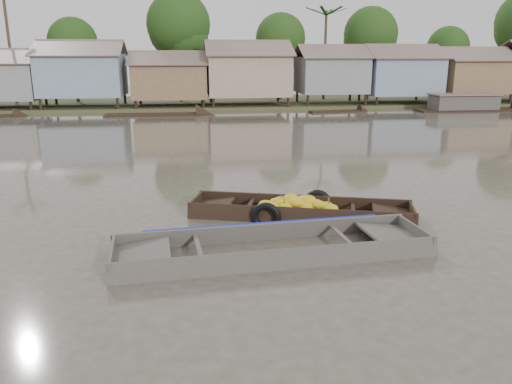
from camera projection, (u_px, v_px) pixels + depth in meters
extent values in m
plane|color=#463F36|center=(281.00, 226.00, 12.93)|extent=(120.00, 120.00, 0.00)
cube|color=#384723|center=(215.00, 104.00, 44.46)|extent=(120.00, 12.00, 0.50)
cube|color=gray|center=(3.00, 81.00, 38.44)|extent=(5.50, 4.80, 2.80)
cube|color=brown|center=(6.00, 56.00, 39.18)|extent=(5.90, 2.79, 1.19)
cube|color=gray|center=(83.00, 75.00, 39.08)|extent=(6.20, 5.20, 3.20)
cube|color=brown|center=(77.00, 48.00, 37.19)|extent=(6.60, 3.02, 1.28)
cube|color=brown|center=(84.00, 48.00, 39.87)|extent=(6.60, 3.02, 1.28)
cube|color=brown|center=(170.00, 81.00, 40.05)|extent=(5.80, 4.60, 2.70)
cube|color=brown|center=(168.00, 58.00, 38.38)|extent=(6.20, 2.67, 1.14)
cube|color=brown|center=(169.00, 58.00, 40.75)|extent=(6.20, 2.67, 1.14)
cube|color=gray|center=(248.00, 75.00, 40.71)|extent=(6.50, 5.30, 3.30)
cube|color=brown|center=(250.00, 48.00, 38.78)|extent=(6.90, 3.08, 1.31)
cube|color=brown|center=(246.00, 48.00, 41.52)|extent=(6.90, 3.08, 1.31)
cube|color=gray|center=(331.00, 75.00, 41.60)|extent=(5.40, 4.70, 2.90)
cube|color=brown|center=(336.00, 51.00, 39.88)|extent=(5.80, 2.73, 1.17)
cube|color=brown|center=(328.00, 51.00, 42.30)|extent=(5.80, 2.73, 1.17)
cube|color=gray|center=(399.00, 76.00, 42.38)|extent=(6.00, 5.00, 3.10)
cube|color=brown|center=(408.00, 51.00, 40.55)|extent=(6.40, 2.90, 1.24)
cube|color=brown|center=(395.00, 51.00, 43.13)|extent=(6.40, 2.90, 1.24)
cube|color=brown|center=(471.00, 76.00, 43.20)|extent=(5.70, 4.90, 2.80)
cube|color=brown|center=(482.00, 54.00, 41.44)|extent=(6.10, 2.85, 1.21)
cube|color=brown|center=(465.00, 54.00, 43.97)|extent=(6.10, 2.85, 1.21)
cylinder|color=#473323|center=(76.00, 76.00, 43.26)|extent=(0.28, 0.28, 4.90)
sphere|color=#173611|center=(73.00, 42.00, 42.50)|extent=(4.20, 4.20, 4.20)
cylinder|color=#473323|center=(180.00, 68.00, 43.24)|extent=(0.28, 0.28, 6.30)
sphere|color=#173611|center=(178.00, 24.00, 42.27)|extent=(5.40, 5.40, 5.40)
cylinder|color=#473323|center=(280.00, 73.00, 45.46)|extent=(0.28, 0.28, 5.25)
sphere|color=#173611|center=(281.00, 38.00, 44.65)|extent=(4.50, 4.50, 4.50)
cylinder|color=#473323|center=(368.00, 71.00, 45.45)|extent=(0.28, 0.28, 5.60)
sphere|color=#173611|center=(371.00, 34.00, 44.60)|extent=(4.80, 4.80, 4.80)
cylinder|color=#473323|center=(445.00, 76.00, 47.55)|extent=(0.28, 0.28, 4.55)
sphere|color=#173611|center=(448.00, 47.00, 46.85)|extent=(3.90, 3.90, 3.90)
cylinder|color=#473323|center=(10.00, 51.00, 41.60)|extent=(0.24, 0.24, 9.00)
cylinder|color=#473323|center=(325.00, 57.00, 45.11)|extent=(0.24, 0.24, 8.00)
cube|color=black|center=(300.00, 219.00, 13.76)|extent=(6.00, 2.79, 0.08)
cube|color=black|center=(302.00, 204.00, 14.31)|extent=(5.84, 1.89, 0.56)
cube|color=black|center=(299.00, 218.00, 13.09)|extent=(5.84, 1.89, 0.56)
cube|color=black|center=(412.00, 216.00, 13.24)|extent=(0.44, 1.27, 0.53)
cube|color=black|center=(392.00, 213.00, 13.30)|extent=(1.31, 1.38, 0.20)
cube|color=black|center=(196.00, 206.00, 14.16)|extent=(0.44, 1.27, 0.53)
cube|color=black|center=(214.00, 204.00, 14.06)|extent=(1.31, 1.38, 0.20)
cube|color=black|center=(250.00, 204.00, 13.89)|extent=(0.46, 1.24, 0.05)
cube|color=black|center=(353.00, 209.00, 13.45)|extent=(0.46, 1.24, 0.05)
ellipsoid|color=yellow|center=(313.00, 204.00, 14.01)|extent=(0.47, 0.38, 0.25)
ellipsoid|color=yellow|center=(271.00, 208.00, 13.60)|extent=(0.56, 0.46, 0.30)
ellipsoid|color=yellow|center=(291.00, 199.00, 13.71)|extent=(0.53, 0.44, 0.28)
ellipsoid|color=yellow|center=(266.00, 205.00, 13.96)|extent=(0.51, 0.42, 0.27)
ellipsoid|color=yellow|center=(315.00, 204.00, 13.52)|extent=(0.51, 0.42, 0.27)
ellipsoid|color=yellow|center=(281.00, 202.00, 13.79)|extent=(0.56, 0.46, 0.30)
ellipsoid|color=yellow|center=(295.00, 202.00, 13.88)|extent=(0.50, 0.41, 0.27)
ellipsoid|color=yellow|center=(303.00, 204.00, 13.52)|extent=(0.50, 0.41, 0.27)
ellipsoid|color=yellow|center=(265.00, 213.00, 13.51)|extent=(0.45, 0.37, 0.24)
ellipsoid|color=yellow|center=(276.00, 202.00, 13.82)|extent=(0.48, 0.39, 0.26)
ellipsoid|color=yellow|center=(311.00, 204.00, 13.98)|extent=(0.48, 0.40, 0.26)
ellipsoid|color=yellow|center=(286.00, 207.00, 13.44)|extent=(0.43, 0.35, 0.23)
ellipsoid|color=yellow|center=(299.00, 202.00, 13.78)|extent=(0.53, 0.44, 0.28)
ellipsoid|color=yellow|center=(297.00, 202.00, 13.49)|extent=(0.53, 0.44, 0.28)
ellipsoid|color=yellow|center=(338.00, 215.00, 13.18)|extent=(0.47, 0.38, 0.25)
ellipsoid|color=yellow|center=(291.00, 200.00, 13.99)|extent=(0.44, 0.36, 0.24)
ellipsoid|color=yellow|center=(307.00, 200.00, 13.55)|extent=(0.57, 0.47, 0.30)
ellipsoid|color=yellow|center=(296.00, 203.00, 13.94)|extent=(0.46, 0.37, 0.24)
ellipsoid|color=yellow|center=(275.00, 208.00, 13.57)|extent=(0.50, 0.41, 0.26)
ellipsoid|color=yellow|center=(265.00, 209.00, 13.80)|extent=(0.43, 0.36, 0.23)
ellipsoid|color=yellow|center=(303.00, 213.00, 13.33)|extent=(0.45, 0.37, 0.24)
ellipsoid|color=yellow|center=(307.00, 207.00, 13.44)|extent=(0.49, 0.40, 0.26)
ellipsoid|color=yellow|center=(292.00, 203.00, 13.60)|extent=(0.52, 0.43, 0.28)
ellipsoid|color=yellow|center=(326.00, 206.00, 13.86)|extent=(0.49, 0.40, 0.26)
ellipsoid|color=yellow|center=(268.00, 206.00, 13.77)|extent=(0.56, 0.46, 0.30)
ellipsoid|color=yellow|center=(274.00, 212.00, 13.50)|extent=(0.54, 0.45, 0.29)
ellipsoid|color=yellow|center=(330.00, 209.00, 13.39)|extent=(0.52, 0.42, 0.27)
ellipsoid|color=yellow|center=(319.00, 205.00, 13.39)|extent=(0.44, 0.36, 0.23)
ellipsoid|color=yellow|center=(272.00, 211.00, 13.51)|extent=(0.55, 0.45, 0.29)
ellipsoid|color=yellow|center=(302.00, 200.00, 13.71)|extent=(0.43, 0.35, 0.23)
cylinder|color=#3F6626|center=(281.00, 199.00, 13.70)|extent=(0.04, 0.04, 0.19)
cylinder|color=#3F6626|center=(309.00, 200.00, 13.58)|extent=(0.04, 0.04, 0.19)
cylinder|color=#3F6626|center=(329.00, 201.00, 13.50)|extent=(0.04, 0.04, 0.19)
torus|color=black|center=(317.00, 203.00, 14.32)|extent=(0.84, 0.42, 0.82)
torus|color=black|center=(266.00, 217.00, 13.14)|extent=(0.82, 0.42, 0.80)
cube|color=#413D37|center=(273.00, 257.00, 11.19)|extent=(7.01, 2.04, 0.08)
cube|color=#413D37|center=(264.00, 234.00, 11.92)|extent=(7.06, 0.72, 0.57)
cube|color=#413D37|center=(283.00, 262.00, 10.33)|extent=(7.06, 0.72, 0.57)
cube|color=#413D37|center=(414.00, 236.00, 11.82)|extent=(0.20, 1.72, 0.54)
cube|color=#413D37|center=(391.00, 235.00, 11.68)|extent=(1.31, 1.58, 0.23)
cube|color=#413D37|center=(113.00, 260.00, 10.43)|extent=(0.20, 1.72, 0.54)
cube|color=#413D37|center=(142.00, 255.00, 10.53)|extent=(1.31, 1.58, 0.23)
cube|color=#413D37|center=(199.00, 248.00, 10.76)|extent=(0.23, 1.66, 0.05)
cube|color=#413D37|center=(343.00, 237.00, 11.42)|extent=(0.23, 1.66, 0.05)
cube|color=#665E54|center=(273.00, 256.00, 11.18)|extent=(5.35, 1.77, 0.02)
cube|color=#101BA8|center=(264.00, 225.00, 11.92)|extent=(5.70, 0.54, 0.14)
torus|color=olive|center=(330.00, 255.00, 11.15)|extent=(0.39, 0.39, 0.06)
torus|color=olive|center=(330.00, 253.00, 11.14)|extent=(0.32, 0.32, 0.06)
cube|color=black|center=(153.00, 116.00, 36.01)|extent=(6.77, 1.64, 0.35)
cube|color=black|center=(336.00, 113.00, 38.13)|extent=(4.27, 1.45, 0.35)
cube|color=black|center=(470.00, 111.00, 39.07)|extent=(8.63, 1.94, 0.35)
cube|color=black|center=(463.00, 103.00, 39.04)|extent=(5.00, 2.00, 1.20)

